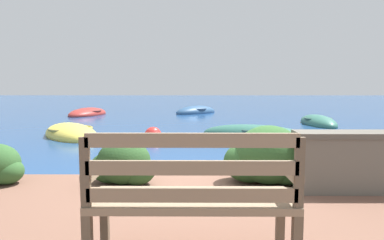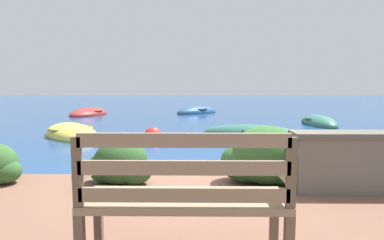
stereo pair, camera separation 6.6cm
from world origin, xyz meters
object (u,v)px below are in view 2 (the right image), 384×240
(park_bench, at_px, (185,194))
(rowboat_far, at_px, (319,123))
(rowboat_nearest, at_px, (256,136))
(rowboat_outer, at_px, (89,114))
(rowboat_distant, at_px, (197,112))
(mooring_buoy, at_px, (153,135))
(rowboat_mid, at_px, (71,134))

(park_bench, xyz_separation_m, rowboat_far, (4.48, 9.99, -0.65))
(rowboat_nearest, distance_m, rowboat_far, 4.17)
(park_bench, distance_m, rowboat_far, 10.97)
(rowboat_far, height_order, rowboat_outer, rowboat_far)
(park_bench, bearing_deg, rowboat_distant, 95.23)
(rowboat_distant, height_order, mooring_buoy, rowboat_distant)
(park_bench, bearing_deg, rowboat_far, 71.50)
(rowboat_mid, distance_m, rowboat_outer, 6.84)
(park_bench, distance_m, mooring_buoy, 6.88)
(rowboat_far, bearing_deg, rowboat_mid, -71.58)
(rowboat_far, bearing_deg, rowboat_distant, -139.43)
(park_bench, distance_m, rowboat_mid, 7.90)
(rowboat_mid, relative_size, mooring_buoy, 5.43)
(mooring_buoy, bearing_deg, rowboat_mid, 171.78)
(rowboat_mid, bearing_deg, park_bench, 168.44)
(rowboat_distant, bearing_deg, rowboat_outer, -30.92)
(rowboat_far, bearing_deg, rowboat_nearest, -43.74)
(park_bench, bearing_deg, rowboat_nearest, 81.89)
(rowboat_mid, relative_size, rowboat_far, 1.11)
(rowboat_outer, height_order, mooring_buoy, rowboat_outer)
(rowboat_nearest, bearing_deg, mooring_buoy, 28.43)
(rowboat_nearest, distance_m, rowboat_outer, 9.58)
(park_bench, distance_m, rowboat_outer, 14.65)
(park_bench, bearing_deg, mooring_buoy, 104.73)
(rowboat_nearest, bearing_deg, rowboat_distant, -52.87)
(rowboat_far, distance_m, rowboat_distant, 6.50)
(rowboat_mid, distance_m, rowboat_distant, 8.46)
(rowboat_nearest, xyz_separation_m, rowboat_distant, (-1.58, 7.91, 0.00))
(rowboat_far, relative_size, rowboat_outer, 0.91)
(park_bench, height_order, rowboat_distant, park_bench)
(rowboat_nearest, relative_size, rowboat_far, 1.26)
(rowboat_nearest, bearing_deg, rowboat_mid, 23.47)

